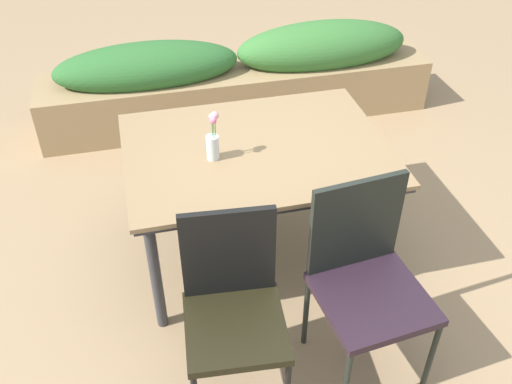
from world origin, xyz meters
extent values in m
plane|color=#9E7F5B|center=(0.00, 0.00, 0.00)|extent=(12.00, 12.00, 0.00)
cube|color=#8C704C|center=(-0.07, 0.09, 0.75)|extent=(1.42, 1.05, 0.02)
cube|color=#333338|center=(-0.07, 0.09, 0.72)|extent=(1.39, 1.03, 0.02)
cylinder|color=#333338|center=(-0.70, -0.35, 0.37)|extent=(0.06, 0.06, 0.73)
cylinder|color=#333338|center=(0.56, -0.35, 0.37)|extent=(0.06, 0.06, 0.73)
cylinder|color=#333338|center=(-0.70, 0.54, 0.37)|extent=(0.06, 0.06, 0.73)
cylinder|color=#333338|center=(0.56, 0.54, 0.37)|extent=(0.06, 0.06, 0.73)
cube|color=black|center=(0.25, -0.84, 0.49)|extent=(0.53, 0.53, 0.04)
cube|color=black|center=(0.23, -0.62, 0.75)|extent=(0.46, 0.08, 0.50)
cylinder|color=black|center=(0.49, -1.04, 0.24)|extent=(0.03, 0.03, 0.48)
cylinder|color=black|center=(0.05, -1.08, 0.24)|extent=(0.03, 0.03, 0.48)
cylinder|color=black|center=(0.44, -0.60, 0.24)|extent=(0.03, 0.03, 0.48)
cylinder|color=black|center=(0.01, -0.65, 0.24)|extent=(0.03, 0.03, 0.48)
cube|color=black|center=(-0.39, -0.84, 0.47)|extent=(0.47, 0.47, 0.04)
cube|color=black|center=(-0.37, -0.64, 0.72)|extent=(0.42, 0.07, 0.48)
cylinder|color=black|center=(-0.17, -0.66, 0.23)|extent=(0.03, 0.03, 0.46)
cylinder|color=black|center=(-0.57, -0.63, 0.23)|extent=(0.03, 0.03, 0.46)
cylinder|color=silver|center=(-0.31, 0.04, 0.83)|extent=(0.07, 0.07, 0.14)
cylinder|color=#47843D|center=(-0.29, 0.05, 0.93)|extent=(0.01, 0.01, 0.16)
sphere|color=pink|center=(-0.29, 0.05, 1.01)|extent=(0.04, 0.04, 0.04)
cylinder|color=#47843D|center=(-0.31, 0.03, 0.93)|extent=(0.01, 0.01, 0.14)
sphere|color=pink|center=(-0.31, 0.03, 1.00)|extent=(0.04, 0.04, 0.04)
cylinder|color=#47843D|center=(-0.31, 0.05, 0.93)|extent=(0.01, 0.01, 0.15)
sphere|color=pink|center=(-0.31, 0.05, 1.01)|extent=(0.03, 0.03, 0.03)
cube|color=#9E7F56|center=(0.17, 1.73, 0.21)|extent=(3.17, 0.56, 0.43)
ellipsoid|color=#2D662D|center=(-0.54, 1.73, 0.53)|extent=(1.42, 0.50, 0.36)
ellipsoid|color=#387233|center=(0.88, 1.73, 0.55)|extent=(1.42, 0.50, 0.40)
camera|label=1|loc=(-0.67, -2.40, 2.45)|focal=39.76mm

